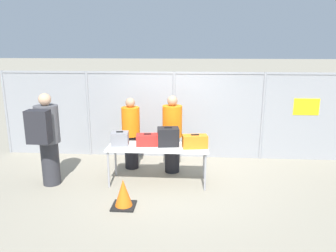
{
  "coord_description": "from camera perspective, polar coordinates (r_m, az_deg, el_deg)",
  "views": [
    {
      "loc": [
        0.43,
        -6.2,
        2.76
      ],
      "look_at": [
        -0.07,
        0.62,
        1.05
      ],
      "focal_mm": 35.0,
      "sensor_mm": 36.0,
      "label": 1
    }
  ],
  "objects": [
    {
      "name": "ground_plane",
      "position": [
        6.8,
        0.21,
        -9.9
      ],
      "size": [
        120.0,
        120.0,
        0.0
      ],
      "primitive_type": "plane",
      "color": "gray"
    },
    {
      "name": "fence_section",
      "position": [
        8.05,
        1.18,
        2.24
      ],
      "size": [
        8.65,
        0.07,
        2.13
      ],
      "color": "gray",
      "rests_on": "ground_plane"
    },
    {
      "name": "inspection_table",
      "position": [
        6.58,
        -1.79,
        -4.06
      ],
      "size": [
        2.01,
        0.73,
        0.77
      ],
      "color": "silver",
      "rests_on": "ground_plane"
    },
    {
      "name": "suitcase_grey",
      "position": [
        6.71,
        -8.38,
        -2.18
      ],
      "size": [
        0.37,
        0.35,
        0.29
      ],
      "color": "slate",
      "rests_on": "inspection_table"
    },
    {
      "name": "suitcase_red",
      "position": [
        6.63,
        -3.57,
        -2.43
      ],
      "size": [
        0.48,
        0.32,
        0.25
      ],
      "color": "red",
      "rests_on": "inspection_table"
    },
    {
      "name": "suitcase_black",
      "position": [
        6.59,
        0.04,
        -1.87
      ],
      "size": [
        0.46,
        0.37,
        0.39
      ],
      "color": "black",
      "rests_on": "inspection_table"
    },
    {
      "name": "suitcase_orange",
      "position": [
        6.48,
        4.7,
        -2.7
      ],
      "size": [
        0.52,
        0.32,
        0.28
      ],
      "color": "orange",
      "rests_on": "inspection_table"
    },
    {
      "name": "traveler_hooded",
      "position": [
        6.79,
        -20.39,
        -1.7
      ],
      "size": [
        0.46,
        0.71,
        1.86
      ],
      "rotation": [
        0.0,
        0.0,
        -0.04
      ],
      "color": "#2D2D33",
      "rests_on": "ground_plane"
    },
    {
      "name": "security_worker_near",
      "position": [
        7.11,
        0.74,
        -1.27
      ],
      "size": [
        0.42,
        0.42,
        1.71
      ],
      "rotation": [
        0.0,
        0.0,
        3.18
      ],
      "color": "black",
      "rests_on": "ground_plane"
    },
    {
      "name": "security_worker_far",
      "position": [
        7.39,
        -6.46,
        -1.12
      ],
      "size": [
        0.4,
        0.4,
        1.62
      ],
      "rotation": [
        0.0,
        0.0,
        3.53
      ],
      "color": "black",
      "rests_on": "ground_plane"
    },
    {
      "name": "utility_trailer",
      "position": [
        9.58,
        10.5,
        -0.59
      ],
      "size": [
        4.38,
        2.0,
        0.63
      ],
      "color": "#B2B2B7",
      "rests_on": "ground_plane"
    },
    {
      "name": "traffic_cone",
      "position": [
        5.85,
        -7.77,
        -11.71
      ],
      "size": [
        0.41,
        0.41,
        0.51
      ],
      "color": "black",
      "rests_on": "ground_plane"
    }
  ]
}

